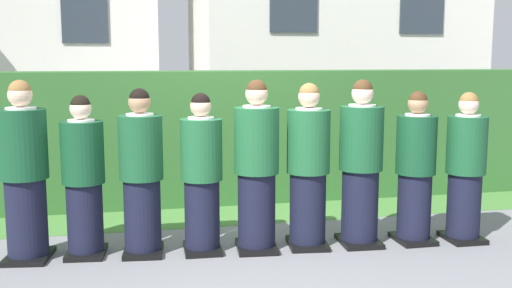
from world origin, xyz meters
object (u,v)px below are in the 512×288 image
Objects in this scene: student_front_row_5 at (308,170)px; student_front_row_8 at (465,171)px; student_front_row_4 at (257,170)px; student_front_row_1 at (84,180)px; student_front_row_0 at (24,175)px; student_front_row_3 at (202,177)px; student_front_row_6 at (361,167)px; student_front_row_2 at (142,176)px; student_front_row_7 at (415,171)px.

student_front_row_5 reaches higher than student_front_row_8.
student_front_row_5 is at bearing -0.81° from student_front_row_4.
student_front_row_5 is at bearing -4.70° from student_front_row_1.
student_front_row_3 is (1.63, -0.11, -0.07)m from student_front_row_0.
student_front_row_6 is at bearing -4.14° from student_front_row_5.
student_front_row_2 is 1.63m from student_front_row_5.
student_front_row_5 is at bearing 175.86° from student_front_row_6.
student_front_row_4 is 0.52m from student_front_row_5.
student_front_row_5 is 1.12m from student_front_row_7.
student_front_row_7 is at bearing -3.16° from student_front_row_4.
student_front_row_1 is at bearing 175.30° from student_front_row_5.
student_front_row_2 reaches higher than student_front_row_8.
student_front_row_0 is 1.03× the size of student_front_row_5.
student_front_row_8 is (1.63, -0.15, -0.05)m from student_front_row_5.
student_front_row_2 is 2.16m from student_front_row_6.
student_front_row_0 is 1.09× the size of student_front_row_8.
student_front_row_6 reaches higher than student_front_row_7.
student_front_row_5 is (2.68, -0.17, -0.02)m from student_front_row_0.
student_front_row_3 reaches higher than student_front_row_8.
student_front_row_1 is at bearing 175.45° from student_front_row_7.
student_front_row_3 is 0.93× the size of student_front_row_6.
student_front_row_6 is (3.22, -0.21, -0.01)m from student_front_row_0.
student_front_row_2 is 1.03× the size of student_front_row_3.
student_front_row_4 reaches higher than student_front_row_6.
student_front_row_4 is at bearing -5.65° from student_front_row_3.
student_front_row_0 reaches higher than student_front_row_2.
student_front_row_4 reaches higher than student_front_row_5.
student_front_row_4 is 2.16m from student_front_row_8.
student_front_row_5 reaches higher than student_front_row_1.
student_front_row_0 reaches higher than student_front_row_8.
student_front_row_5 is 1.06× the size of student_front_row_7.
student_front_row_8 is at bearing -4.95° from student_front_row_1.
student_front_row_7 is (0.57, -0.04, -0.06)m from student_front_row_6.
student_front_row_2 is 0.98× the size of student_front_row_5.
student_front_row_2 is (0.54, -0.06, 0.03)m from student_front_row_1.
student_front_row_1 is 0.94× the size of student_front_row_5.
student_front_row_4 is at bearing 177.49° from student_front_row_6.
student_front_row_1 is 0.92× the size of student_front_row_4.
student_front_row_7 is 1.01× the size of student_front_row_8.
student_front_row_1 is at bearing 173.93° from student_front_row_3.
student_front_row_1 is at bearing 174.07° from student_front_row_4.
student_front_row_4 is 1.08× the size of student_front_row_7.
student_front_row_6 reaches higher than student_front_row_2.
student_front_row_7 is 0.53m from student_front_row_8.
student_front_row_6 is (2.70, -0.22, 0.06)m from student_front_row_1.
student_front_row_3 is at bearing -3.94° from student_front_row_0.
student_front_row_3 is at bearing 175.51° from student_front_row_8.
student_front_row_6 is 1.08× the size of student_front_row_7.
student_front_row_7 is (1.11, -0.08, -0.04)m from student_front_row_5.
student_front_row_4 is at bearing 176.84° from student_front_row_7.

